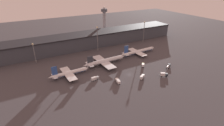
{
  "coord_description": "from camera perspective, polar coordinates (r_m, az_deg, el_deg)",
  "views": [
    {
      "loc": [
        -79.7,
        -112.0,
        76.09
      ],
      "look_at": [
        -7.93,
        17.54,
        6.0
      ],
      "focal_mm": 28.0,
      "sensor_mm": 36.0,
      "label": 1
    }
  ],
  "objects": [
    {
      "name": "service_vehicle_1",
      "position": [
        143.99,
        1.94,
        -5.84
      ],
      "size": [
        3.69,
        7.66,
        2.76
      ],
      "rotation": [
        0.0,
        0.0,
        1.38
      ],
      "color": "white",
      "rests_on": "ground"
    },
    {
      "name": "ground",
      "position": [
        157.12,
        5.65,
        -3.77
      ],
      "size": [
        600.0,
        600.0,
        0.0
      ],
      "primitive_type": "plane",
      "color": "#423F44"
    },
    {
      "name": "lamp_post_1",
      "position": [
        204.41,
        -4.79,
        8.79
      ],
      "size": [
        1.8,
        1.8,
        29.23
      ],
      "color": "slate",
      "rests_on": "ground"
    },
    {
      "name": "airplane_0",
      "position": [
        157.12,
        -13.77,
        -3.18
      ],
      "size": [
        37.06,
        27.74,
        12.31
      ],
      "rotation": [
        0.0,
        0.0,
        0.04
      ],
      "color": "white",
      "rests_on": "ground"
    },
    {
      "name": "service_vehicle_5",
      "position": [
        176.26,
        17.92,
        -0.98
      ],
      "size": [
        7.48,
        5.14,
        2.86
      ],
      "rotation": [
        0.0,
        0.0,
        0.47
      ],
      "color": "#282D38",
      "rests_on": "ground"
    },
    {
      "name": "terminal_building",
      "position": [
        225.01,
        -6.93,
        7.7
      ],
      "size": [
        238.78,
        28.59,
        17.24
      ],
      "color": "#3D424C",
      "rests_on": "ground"
    },
    {
      "name": "service_vehicle_0",
      "position": [
        172.61,
        10.08,
        -0.61
      ],
      "size": [
        5.53,
        6.07,
        3.09
      ],
      "rotation": [
        0.0,
        0.0,
        0.89
      ],
      "color": "gold",
      "rests_on": "ground"
    },
    {
      "name": "airplane_1",
      "position": [
        173.38,
        -2.37,
        0.6
      ],
      "size": [
        47.09,
        35.41,
        12.33
      ],
      "rotation": [
        0.0,
        0.0,
        0.04
      ],
      "color": "silver",
      "rests_on": "ground"
    },
    {
      "name": "service_vehicle_4",
      "position": [
        151.5,
        9.81,
        -4.45
      ],
      "size": [
        7.03,
        5.65,
        3.21
      ],
      "rotation": [
        0.0,
        0.0,
        0.59
      ],
      "color": "white",
      "rests_on": "ground"
    },
    {
      "name": "airplane_2",
      "position": [
        200.6,
        8.54,
        3.72
      ],
      "size": [
        48.57,
        26.92,
        13.16
      ],
      "rotation": [
        0.0,
        0.0,
        0.04
      ],
      "color": "white",
      "rests_on": "ground"
    },
    {
      "name": "service_vehicle_2",
      "position": [
        159.24,
        16.56,
        -3.58
      ],
      "size": [
        6.6,
        5.04,
        3.5
      ],
      "rotation": [
        0.0,
        0.0,
        -0.5
      ],
      "color": "#282D38",
      "rests_on": "ground"
    },
    {
      "name": "service_vehicle_3",
      "position": [
        148.05,
        -5.63,
        -4.96
      ],
      "size": [
        7.15,
        3.33,
        3.05
      ],
      "rotation": [
        0.0,
        0.0,
        0.18
      ],
      "color": "#9EA3A8",
      "rests_on": "ground"
    },
    {
      "name": "control_tower",
      "position": [
        265.46,
        -2.52,
        14.1
      ],
      "size": [
        9.0,
        9.0,
        42.15
      ],
      "color": "#99999E",
      "rests_on": "ground"
    },
    {
      "name": "lamp_post_0",
      "position": [
        189.88,
        -24.18,
        3.85
      ],
      "size": [
        1.8,
        1.8,
        21.0
      ],
      "color": "slate",
      "rests_on": "ground"
    },
    {
      "name": "lamp_post_2",
      "position": [
        239.4,
        10.42,
        10.78
      ],
      "size": [
        1.8,
        1.8,
        28.13
      ],
      "color": "slate",
      "rests_on": "ground"
    }
  ]
}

